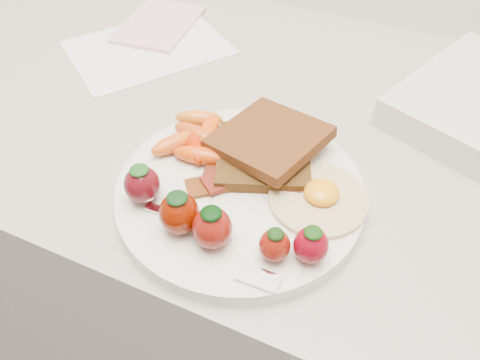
% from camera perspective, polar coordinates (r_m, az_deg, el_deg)
% --- Properties ---
extents(counter, '(2.00, 0.60, 0.90)m').
position_cam_1_polar(counter, '(0.97, 2.93, -13.25)').
color(counter, gray).
rests_on(counter, ground).
extents(plate, '(0.27, 0.27, 0.02)m').
position_cam_1_polar(plate, '(0.51, 0.00, -1.47)').
color(plate, silver).
rests_on(plate, counter).
extents(toast_lower, '(0.13, 0.13, 0.01)m').
position_cam_1_polar(toast_lower, '(0.53, 2.85, 2.94)').
color(toast_lower, black).
rests_on(toast_lower, plate).
extents(toast_upper, '(0.14, 0.14, 0.03)m').
position_cam_1_polar(toast_upper, '(0.53, 3.56, 5.08)').
color(toast_upper, '#3E1B0F').
rests_on(toast_upper, toast_lower).
extents(fried_egg, '(0.11, 0.11, 0.02)m').
position_cam_1_polar(fried_egg, '(0.50, 9.61, -2.04)').
color(fried_egg, '#F5E6BE').
rests_on(fried_egg, plate).
extents(bacon_strips, '(0.12, 0.11, 0.01)m').
position_cam_1_polar(bacon_strips, '(0.51, 0.70, 0.47)').
color(bacon_strips, '#3B1506').
rests_on(bacon_strips, plate).
extents(baby_carrots, '(0.10, 0.10, 0.02)m').
position_cam_1_polar(baby_carrots, '(0.55, -5.41, 5.15)').
color(baby_carrots, '#B94111').
rests_on(baby_carrots, plate).
extents(strawberries, '(0.22, 0.06, 0.05)m').
position_cam_1_polar(strawberries, '(0.45, -3.86, -4.63)').
color(strawberries, '#4E0910').
rests_on(strawberries, plate).
extents(fork, '(0.16, 0.05, 0.00)m').
position_cam_1_polar(fork, '(0.45, -2.64, -7.86)').
color(fork, silver).
rests_on(fork, plate).
extents(paper_sheet, '(0.28, 0.29, 0.00)m').
position_cam_1_polar(paper_sheet, '(0.78, -11.13, 15.57)').
color(paper_sheet, white).
rests_on(paper_sheet, counter).
extents(notepad, '(0.12, 0.17, 0.01)m').
position_cam_1_polar(notepad, '(0.83, -9.85, 18.22)').
color(notepad, '#DEA8B4').
rests_on(notepad, paper_sheet).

